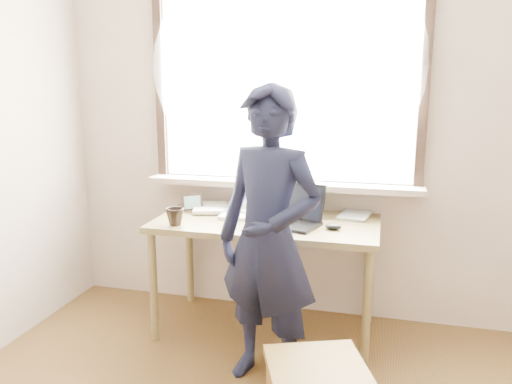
% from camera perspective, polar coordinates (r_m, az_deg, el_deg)
% --- Properties ---
extents(room_shell, '(3.52, 4.02, 2.61)m').
position_cam_1_polar(room_shell, '(1.59, -3.07, 14.02)').
color(room_shell, '#BAA995').
rests_on(room_shell, ground).
extents(desk, '(1.40, 0.70, 0.75)m').
position_cam_1_polar(desk, '(3.16, 1.17, -4.61)').
color(desk, olive).
rests_on(desk, ground).
extents(laptop, '(0.42, 0.37, 0.24)m').
position_cam_1_polar(laptop, '(3.06, 4.16, -2.58)').
color(laptop, black).
rests_on(laptop, desk).
extents(mug_white, '(0.18, 0.18, 0.11)m').
position_cam_1_polar(mug_white, '(3.32, -0.80, -1.46)').
color(mug_white, white).
rests_on(mug_white, desk).
extents(mug_dark, '(0.13, 0.13, 0.10)m').
position_cam_1_polar(mug_dark, '(3.06, -9.23, -2.81)').
color(mug_dark, black).
rests_on(mug_dark, desk).
extents(mouse, '(0.10, 0.07, 0.04)m').
position_cam_1_polar(mouse, '(2.98, 8.80, -3.92)').
color(mouse, black).
rests_on(mouse, desk).
extents(desk_clutter, '(0.83, 0.51, 0.04)m').
position_cam_1_polar(desk_clutter, '(3.36, -2.58, -1.91)').
color(desk_clutter, '#344FAC').
rests_on(desk_clutter, desk).
extents(book_a, '(0.20, 0.27, 0.03)m').
position_cam_1_polar(book_a, '(3.48, -3.75, -1.55)').
color(book_a, white).
rests_on(book_a, desk).
extents(book_b, '(0.22, 0.27, 0.02)m').
position_cam_1_polar(book_b, '(3.31, 9.70, -2.47)').
color(book_b, white).
rests_on(book_b, desk).
extents(picture_frame, '(0.13, 0.09, 0.11)m').
position_cam_1_polar(picture_frame, '(3.38, -7.32, -1.29)').
color(picture_frame, black).
rests_on(picture_frame, desk).
extents(work_chair, '(0.53, 0.51, 0.42)m').
position_cam_1_polar(work_chair, '(2.28, 6.96, -20.47)').
color(work_chair, olive).
rests_on(work_chair, ground).
extents(person, '(0.67, 0.54, 1.59)m').
position_cam_1_polar(person, '(2.60, 1.48, -5.47)').
color(person, black).
rests_on(person, ground).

